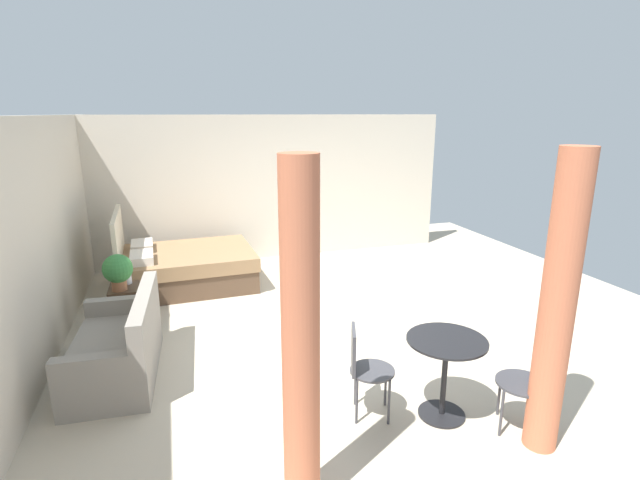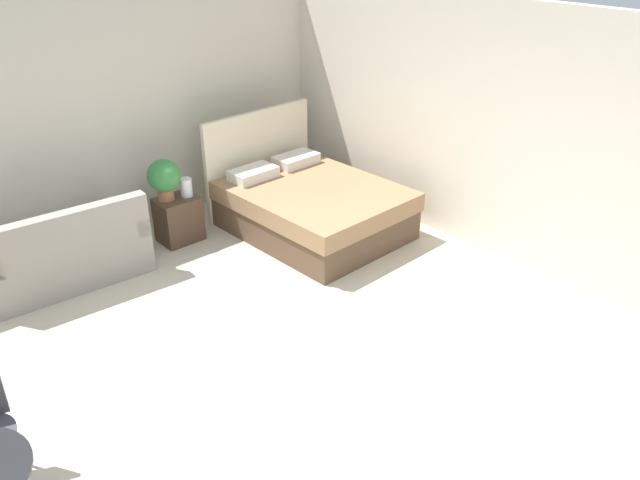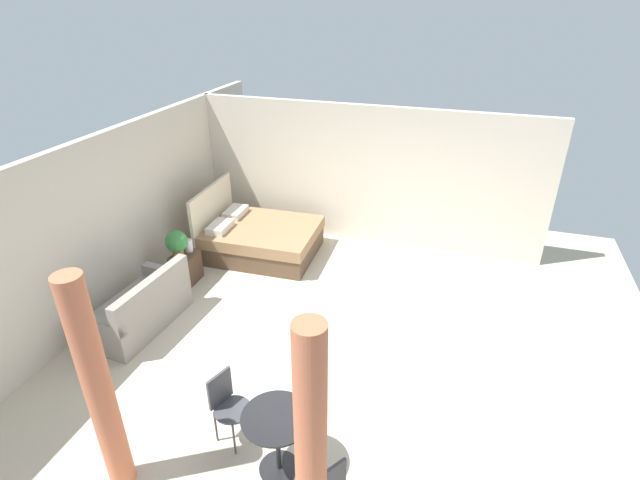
% 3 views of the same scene
% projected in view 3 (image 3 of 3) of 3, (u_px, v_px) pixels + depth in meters
% --- Properties ---
extents(ground_plane, '(9.16, 9.50, 0.02)m').
position_uv_depth(ground_plane, '(315.00, 332.00, 7.00)').
color(ground_plane, beige).
extents(wall_back, '(9.16, 0.12, 2.62)m').
position_uv_depth(wall_back, '(110.00, 221.00, 7.26)').
color(wall_back, beige).
rests_on(wall_back, ground).
extents(wall_right, '(0.12, 6.50, 2.62)m').
position_uv_depth(wall_right, '(367.00, 176.00, 8.98)').
color(wall_right, beige).
rests_on(wall_right, ground).
extents(bed, '(1.62, 2.05, 1.23)m').
position_uv_depth(bed, '(259.00, 238.00, 8.93)').
color(bed, brown).
rests_on(bed, ground).
extents(couch, '(1.58, 0.89, 0.86)m').
position_uv_depth(couch, '(140.00, 309.00, 6.99)').
color(couch, gray).
rests_on(couch, ground).
extents(nightstand, '(0.46, 0.36, 0.52)m').
position_uv_depth(nightstand, '(186.00, 267.00, 8.10)').
color(nightstand, '#473323').
rests_on(nightstand, ground).
extents(potted_plant, '(0.36, 0.36, 0.46)m').
position_uv_depth(potted_plant, '(177.00, 242.00, 7.78)').
color(potted_plant, '#935B3D').
rests_on(potted_plant, nightstand).
extents(vase, '(0.13, 0.13, 0.21)m').
position_uv_depth(vase, '(189.00, 246.00, 8.02)').
color(vase, silver).
rests_on(vase, nightstand).
extents(balcony_table, '(0.70, 0.70, 0.75)m').
position_uv_depth(balcony_table, '(277.00, 433.00, 4.76)').
color(balcony_table, black).
rests_on(balcony_table, ground).
extents(cafe_chair_near_window, '(0.51, 0.51, 0.84)m').
position_uv_depth(cafe_chair_near_window, '(227.00, 401.00, 5.15)').
color(cafe_chair_near_window, '#3F3F44').
rests_on(cafe_chair_near_window, ground).
extents(curtain_left, '(0.26, 0.26, 2.42)m').
position_uv_depth(curtain_left, '(311.00, 448.00, 3.80)').
color(curtain_left, '#D1704C').
rests_on(curtain_left, ground).
extents(curtain_right, '(0.25, 0.25, 2.42)m').
position_uv_depth(curtain_right, '(99.00, 390.00, 4.34)').
color(curtain_right, '#D1704C').
rests_on(curtain_right, ground).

